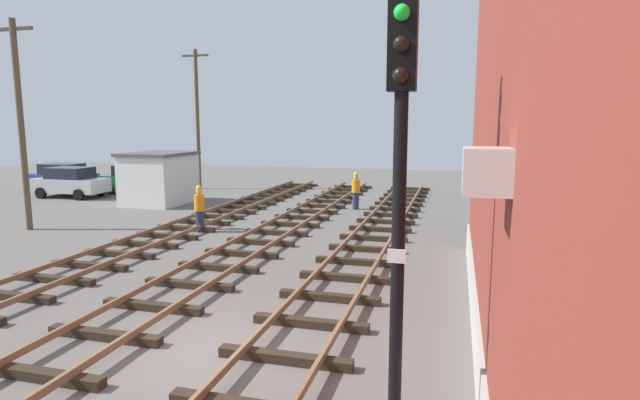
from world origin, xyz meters
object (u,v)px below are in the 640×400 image
at_px(parked_car_blue, 63,177).
at_px(utility_pole_near, 21,122).
at_px(parked_car_green, 136,179).
at_px(parked_car_silver, 71,182).
at_px(track_worker_foreground, 199,209).
at_px(signal_mast, 400,176).
at_px(control_hut, 159,178).
at_px(utility_pole_far, 197,117).
at_px(track_worker_distant, 356,191).

bearing_deg(parked_car_blue, utility_pole_near, -53.78).
distance_m(parked_car_green, parked_car_silver, 3.64).
distance_m(utility_pole_near, track_worker_foreground, 7.83).
xyz_separation_m(signal_mast, track_worker_foreground, (-9.06, 11.33, -2.66)).
bearing_deg(track_worker_foreground, control_hut, 132.91).
height_order(utility_pole_far, track_worker_distant, utility_pole_far).
bearing_deg(control_hut, signal_mast, -49.82).
bearing_deg(parked_car_green, signal_mast, -48.26).
relative_size(parked_car_green, parked_car_silver, 1.00).
bearing_deg(control_hut, parked_car_blue, 161.69).
relative_size(control_hut, parked_car_silver, 0.90).
xyz_separation_m(signal_mast, utility_pole_near, (-15.97, 9.93, 0.73)).
bearing_deg(parked_car_blue, track_worker_foreground, -31.75).
bearing_deg(parked_car_green, track_worker_distant, -8.92).
relative_size(signal_mast, track_worker_distant, 3.08).
bearing_deg(parked_car_blue, parked_car_green, 2.04).
relative_size(parked_car_silver, parked_car_blue, 1.00).
distance_m(parked_car_green, track_worker_foreground, 13.02).
relative_size(utility_pole_near, track_worker_foreground, 4.42).
bearing_deg(track_worker_distant, parked_car_blue, 174.02).
xyz_separation_m(parked_car_green, parked_car_blue, (-5.28, -0.19, 0.00)).
bearing_deg(utility_pole_far, parked_car_silver, -134.25).
relative_size(utility_pole_far, track_worker_foreground, 4.80).
xyz_separation_m(parked_car_silver, utility_pole_far, (5.36, 5.51, 3.78)).
bearing_deg(control_hut, track_worker_foreground, -47.09).
distance_m(control_hut, track_worker_distant, 10.59).
relative_size(parked_car_green, track_worker_foreground, 2.25).
xyz_separation_m(parked_car_green, parked_car_silver, (-2.74, -2.40, 0.00)).
xyz_separation_m(parked_car_green, track_worker_foreground, (9.24, -9.17, 0.03)).
height_order(signal_mast, utility_pole_far, utility_pole_far).
bearing_deg(parked_car_green, utility_pole_near, -77.60).
bearing_deg(utility_pole_far, track_worker_distant, -24.78).
relative_size(signal_mast, track_worker_foreground, 3.08).
bearing_deg(parked_car_blue, signal_mast, -40.75).
bearing_deg(track_worker_foreground, parked_car_blue, 148.25).
height_order(track_worker_foreground, track_worker_distant, same).
bearing_deg(track_worker_foreground, parked_car_silver, 150.52).
relative_size(parked_car_green, utility_pole_near, 0.51).
xyz_separation_m(parked_car_silver, track_worker_foreground, (11.98, -6.77, 0.03)).
bearing_deg(utility_pole_far, signal_mast, -56.42).
distance_m(control_hut, parked_car_green, 4.82).
bearing_deg(track_worker_distant, control_hut, -175.06).
relative_size(parked_car_silver, track_worker_distant, 2.25).
bearing_deg(parked_car_silver, utility_pole_far, 45.75).
distance_m(control_hut, parked_car_silver, 6.43).
bearing_deg(control_hut, utility_pole_far, 99.15).
relative_size(parked_car_blue, utility_pole_far, 0.47).
bearing_deg(track_worker_foreground, signal_mast, -51.37).
bearing_deg(parked_car_silver, parked_car_green, 41.21).
bearing_deg(utility_pole_near, parked_car_green, 102.40).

